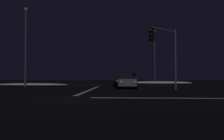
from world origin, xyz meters
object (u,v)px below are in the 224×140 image
sedan_gray (127,81)px  sedan_red (125,79)px  sedan_black (122,80)px  streetlamp_right_far (155,52)px  sedan_silver (126,78)px  streetlamp_left_near (26,41)px  traffic_signal_ne (166,47)px  sedan_orange (126,79)px

sedan_gray → sedan_red: size_ratio=1.00×
sedan_black → streetlamp_right_far: streetlamp_right_far is taller
sedan_silver → sedan_red: bearing=-91.3°
streetlamp_right_far → streetlamp_left_near: 23.74m
sedan_red → streetlamp_right_far: (5.56, 6.51, 4.87)m
sedan_gray → sedan_red: bearing=91.6°
sedan_silver → streetlamp_left_near: (-12.23, -21.24, 4.73)m
sedan_silver → streetlamp_right_far: 8.90m
sedan_gray → sedan_black: bearing=95.8°
sedan_gray → traffic_signal_ne: (3.42, -3.52, 3.16)m
sedan_orange → sedan_red: bearing=-92.8°
sedan_gray → traffic_signal_ne: size_ratio=0.75×
sedan_orange → streetlamp_right_far: (5.27, 0.42, 4.87)m
sedan_black → streetlamp_left_near: (-11.71, -3.22, 4.73)m
sedan_gray → sedan_red: (-0.34, 12.27, 0.00)m
sedan_black → sedan_red: size_ratio=1.00×
sedan_silver → sedan_gray: bearing=-89.8°
sedan_black → sedan_orange: same height
sedan_gray → sedan_orange: same height
streetlamp_right_far → streetlamp_left_near: bearing=-137.6°
sedan_red → sedan_orange: bearing=87.2°
traffic_signal_ne → sedan_black: bearing=113.0°
traffic_signal_ne → sedan_silver: bearing=97.3°
sedan_gray → sedan_red: 12.28m
sedan_orange → traffic_signal_ne: size_ratio=0.75×
sedan_orange → streetlamp_left_near: 20.39m
sedan_gray → streetlamp_left_near: (-12.32, 2.78, 4.73)m
traffic_signal_ne → sedan_gray: bearing=134.2°
traffic_signal_ne → sedan_orange: bearing=99.0°
sedan_silver → traffic_signal_ne: bearing=-82.7°
traffic_signal_ne → streetlamp_right_far: streetlamp_right_far is taller
sedan_black → sedan_silver: size_ratio=1.00×
sedan_orange → sedan_black: bearing=-92.6°
traffic_signal_ne → streetlamp_left_near: streetlamp_left_near is taller
sedan_gray → traffic_signal_ne: 5.84m
sedan_red → streetlamp_left_near: size_ratio=0.45×
streetlamp_left_near → sedan_red: bearing=38.4°
sedan_gray → streetlamp_right_far: 20.09m
sedan_orange → traffic_signal_ne: 22.38m
sedan_orange → streetlamp_left_near: bearing=-128.2°
sedan_orange → traffic_signal_ne: traffic_signal_ne is taller
sedan_gray → sedan_orange: (-0.05, 18.37, 0.00)m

